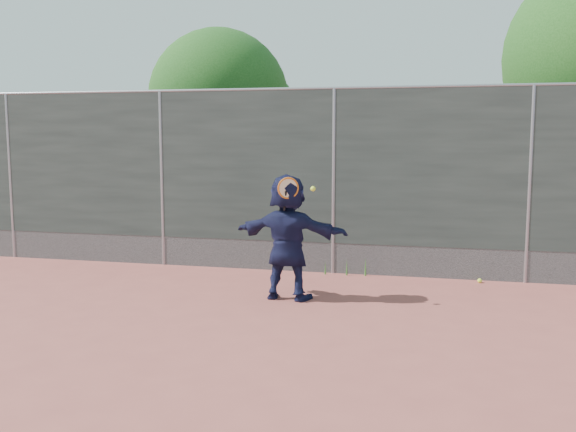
# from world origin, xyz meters

# --- Properties ---
(ground) EXTENTS (80.00, 80.00, 0.00)m
(ground) POSITION_xyz_m (0.00, 0.00, 0.00)
(ground) COLOR #9E4C42
(ground) RESTS_ON ground
(player) EXTENTS (1.66, 0.69, 1.74)m
(player) POSITION_xyz_m (-0.33, 1.70, 0.87)
(player) COLOR #15183A
(player) RESTS_ON ground
(ball_ground) EXTENTS (0.07, 0.07, 0.07)m
(ball_ground) POSITION_xyz_m (2.32, 3.31, 0.03)
(ball_ground) COLOR #D6ED34
(ball_ground) RESTS_ON ground
(fence) EXTENTS (20.00, 0.06, 3.03)m
(fence) POSITION_xyz_m (-0.00, 3.50, 1.58)
(fence) COLOR #38423D
(fence) RESTS_ON ground
(swing_action) EXTENTS (0.51, 0.17, 0.51)m
(swing_action) POSITION_xyz_m (-0.25, 1.50, 1.54)
(swing_action) COLOR #D06113
(swing_action) RESTS_ON ground
(tree_left) EXTENTS (3.15, 3.00, 4.53)m
(tree_left) POSITION_xyz_m (-2.85, 6.55, 2.94)
(tree_left) COLOR #382314
(tree_left) RESTS_ON ground
(weed_clump) EXTENTS (0.68, 0.07, 0.30)m
(weed_clump) POSITION_xyz_m (0.29, 3.38, 0.13)
(weed_clump) COLOR #387226
(weed_clump) RESTS_ON ground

